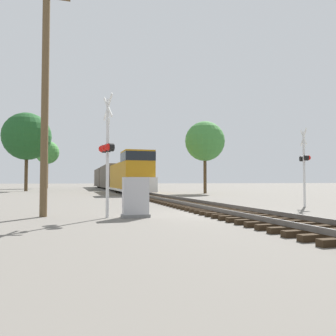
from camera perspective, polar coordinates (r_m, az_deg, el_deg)
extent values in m
plane|color=#666059|center=(14.06, 10.08, -7.84)|extent=(400.00, 400.00, 0.00)
cube|color=black|center=(9.32, 26.03, -9.98)|extent=(2.60, 0.22, 0.16)
cube|color=black|center=(9.77, 23.63, -9.66)|extent=(2.60, 0.22, 0.16)
cube|color=black|center=(10.23, 21.45, -9.35)|extent=(2.60, 0.22, 0.16)
cube|color=black|center=(10.71, 19.47, -9.05)|extent=(2.60, 0.22, 0.16)
cube|color=black|center=(11.20, 17.66, -8.78)|extent=(2.60, 0.22, 0.16)
cube|color=black|center=(11.70, 16.00, -8.51)|extent=(2.60, 0.22, 0.16)
cube|color=black|center=(12.21, 14.49, -8.27)|extent=(2.60, 0.22, 0.16)
cube|color=black|center=(12.73, 13.10, -8.04)|extent=(2.60, 0.22, 0.16)
cube|color=black|center=(13.25, 11.82, -7.82)|extent=(2.60, 0.22, 0.16)
cube|color=black|center=(13.79, 10.64, -7.61)|extent=(2.60, 0.22, 0.16)
cube|color=black|center=(14.32, 9.54, -7.42)|extent=(2.60, 0.22, 0.16)
cube|color=black|center=(14.86, 8.53, -7.24)|extent=(2.60, 0.22, 0.16)
cube|color=black|center=(15.41, 7.59, -7.07)|extent=(2.60, 0.22, 0.16)
cube|color=black|center=(15.96, 6.72, -6.91)|extent=(2.60, 0.22, 0.16)
cube|color=black|center=(16.51, 5.90, -6.76)|extent=(2.60, 0.22, 0.16)
cube|color=black|center=(17.07, 5.14, -6.62)|extent=(2.60, 0.22, 0.16)
cube|color=black|center=(17.62, 4.42, -6.49)|extent=(2.60, 0.22, 0.16)
cube|color=black|center=(18.19, 3.75, -6.36)|extent=(2.60, 0.22, 0.16)
cube|color=black|center=(18.75, 3.12, -6.24)|extent=(2.60, 0.22, 0.16)
cube|color=black|center=(19.32, 2.53, -6.13)|extent=(2.60, 0.22, 0.16)
cube|color=black|center=(19.88, 1.97, -6.02)|extent=(2.60, 0.22, 0.16)
cube|color=black|center=(20.45, 1.45, -5.92)|extent=(2.60, 0.22, 0.16)
cube|color=black|center=(21.02, 0.95, -5.82)|extent=(2.60, 0.22, 0.16)
cube|color=black|center=(21.60, 0.48, -5.73)|extent=(2.60, 0.22, 0.16)
cube|color=black|center=(22.17, 0.03, -5.64)|extent=(2.60, 0.22, 0.16)
cube|color=black|center=(22.75, -0.39, -5.56)|extent=(2.60, 0.22, 0.16)
cube|color=black|center=(23.32, -0.80, -5.48)|extent=(2.60, 0.22, 0.16)
cube|color=black|center=(23.90, -1.18, -5.40)|extent=(2.60, 0.22, 0.16)
cube|color=black|center=(24.48, -1.54, -5.33)|extent=(2.60, 0.22, 0.16)
cube|color=black|center=(25.06, -1.89, -5.26)|extent=(2.60, 0.22, 0.16)
cube|color=black|center=(25.64, -2.23, -5.19)|extent=(2.60, 0.22, 0.16)
cube|color=black|center=(26.23, -2.54, -5.13)|extent=(2.60, 0.22, 0.16)
cube|color=black|center=(26.81, -2.85, -5.07)|extent=(2.60, 0.22, 0.16)
cube|color=black|center=(27.39, -3.14, -5.01)|extent=(2.60, 0.22, 0.16)
cube|color=black|center=(27.98, -3.42, -4.95)|extent=(2.60, 0.22, 0.16)
cube|color=black|center=(28.56, -3.68, -4.90)|extent=(2.60, 0.22, 0.16)
cube|color=black|center=(29.15, -3.94, -4.84)|extent=(2.60, 0.22, 0.16)
cube|color=black|center=(29.73, -4.19, -4.79)|extent=(2.60, 0.22, 0.16)
cube|color=black|center=(30.32, -4.42, -4.75)|extent=(2.60, 0.22, 0.16)
cube|color=black|center=(30.91, -4.65, -4.70)|extent=(2.60, 0.22, 0.16)
cube|color=black|center=(31.49, -4.87, -4.65)|extent=(2.60, 0.22, 0.16)
cube|color=black|center=(32.08, -5.08, -4.61)|extent=(2.60, 0.22, 0.16)
cube|color=black|center=(32.67, -5.28, -4.57)|extent=(2.60, 0.22, 0.16)
cube|color=#56514C|center=(13.74, 7.37, -7.00)|extent=(0.07, 160.00, 0.15)
cube|color=#56514C|center=(14.37, 12.66, -6.76)|extent=(0.07, 160.00, 0.15)
cube|color=#B77A14|center=(40.80, -7.48, -1.55)|extent=(2.47, 11.40, 3.19)
cube|color=#B77A14|center=(32.95, -5.37, -0.59)|extent=(2.90, 3.58, 4.09)
cube|color=black|center=(33.02, -5.36, 1.92)|extent=(2.93, 3.62, 0.90)
cube|color=white|center=(31.18, -4.76, -2.94)|extent=(2.90, 1.63, 1.43)
cube|color=white|center=(38.40, -6.93, -3.70)|extent=(2.96, 15.96, 0.24)
cube|color=black|center=(33.19, -5.46, -3.81)|extent=(1.58, 2.20, 1.00)
cube|color=black|center=(43.63, -8.05, -3.44)|extent=(1.58, 2.20, 1.00)
cube|color=brown|center=(55.69, -9.82, -1.49)|extent=(2.76, 14.68, 3.68)
cube|color=black|center=(50.96, -9.23, -3.33)|extent=(1.58, 2.20, 0.90)
cube|color=black|center=(60.44, -10.33, -3.16)|extent=(1.58, 2.20, 0.90)
cube|color=brown|center=(72.27, -11.29, -1.66)|extent=(2.76, 14.68, 3.68)
cube|color=black|center=(67.52, -10.95, -3.07)|extent=(1.58, 2.20, 0.90)
cube|color=black|center=(77.03, -11.60, -2.96)|extent=(1.58, 2.20, 0.90)
cylinder|color=silver|center=(12.45, -10.48, 1.72)|extent=(0.12, 0.12, 4.46)
cube|color=white|center=(12.73, -10.42, 10.41)|extent=(0.26, 0.91, 0.93)
cube|color=white|center=(12.73, -10.42, 10.41)|extent=(0.26, 0.91, 0.93)
cube|color=black|center=(12.48, -10.47, 3.42)|extent=(0.27, 0.85, 0.06)
cylinder|color=black|center=(12.81, -11.01, 3.27)|extent=(0.25, 0.33, 0.30)
sphere|color=red|center=(12.77, -11.43, 3.29)|extent=(0.26, 0.26, 0.26)
cylinder|color=black|center=(12.48, -10.47, 3.42)|extent=(0.25, 0.33, 0.30)
sphere|color=red|center=(12.44, -10.90, 3.44)|extent=(0.26, 0.26, 0.26)
cylinder|color=black|center=(12.15, -9.90, 3.57)|extent=(0.25, 0.33, 0.30)
sphere|color=red|center=(12.12, -10.35, 3.59)|extent=(0.26, 0.26, 0.26)
cube|color=white|center=(12.62, -10.44, 7.97)|extent=(0.11, 0.32, 0.20)
cylinder|color=silver|center=(19.03, 22.62, -0.16)|extent=(0.12, 0.12, 4.04)
cube|color=white|center=(19.16, 22.54, 5.00)|extent=(0.34, 0.88, 0.93)
cube|color=white|center=(19.16, 22.54, 5.00)|extent=(0.34, 0.88, 0.93)
cube|color=black|center=(19.06, 22.60, 1.58)|extent=(0.35, 0.83, 0.06)
cylinder|color=black|center=(18.73, 22.95, 1.65)|extent=(0.27, 0.34, 0.30)
sphere|color=red|center=(18.76, 23.23, 1.65)|extent=(0.26, 0.26, 0.26)
cylinder|color=black|center=(19.39, 22.26, 1.51)|extent=(0.27, 0.34, 0.30)
sphere|color=red|center=(19.42, 22.54, 1.51)|extent=(0.26, 0.26, 0.26)
cube|color=white|center=(19.10, 22.57, 3.36)|extent=(0.14, 0.31, 0.20)
cube|color=slate|center=(12.49, -5.68, -8.29)|extent=(1.05, 0.52, 0.12)
cube|color=#ADADB2|center=(12.44, -5.67, -4.81)|extent=(0.96, 0.47, 1.40)
cylinder|color=brown|center=(13.84, -20.63, 11.47)|extent=(0.28, 0.28, 9.25)
cylinder|color=#473521|center=(37.09, 6.46, -0.90)|extent=(0.35, 0.35, 4.56)
sphere|color=#3D7F38|center=(37.35, 6.44, 4.67)|extent=(4.49, 4.49, 4.49)
cylinder|color=#473521|center=(49.28, -23.47, -0.45)|extent=(0.45, 0.45, 5.63)
sphere|color=#1E5123|center=(49.66, -23.38, 5.08)|extent=(6.57, 6.57, 6.57)
cylinder|color=brown|center=(66.78, -20.34, -0.95)|extent=(0.46, 0.46, 5.60)
sphere|color=#3D7F38|center=(67.00, -20.29, 2.58)|extent=(4.43, 4.43, 4.43)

